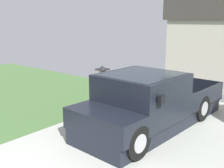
{
  "coord_description": "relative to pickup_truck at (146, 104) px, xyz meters",
  "views": [
    {
      "loc": [
        3.61,
        -1.34,
        3.05
      ],
      "look_at": [
        -1.23,
        4.47,
        1.28
      ],
      "focal_mm": 43.83,
      "sensor_mm": 36.0,
      "label": 1
    }
  ],
  "objects": [
    {
      "name": "pickup_truck",
      "position": [
        0.0,
        0.0,
        0.0
      ],
      "size": [
        2.2,
        5.34,
        1.65
      ],
      "rotation": [
        0.0,
        0.0,
        3.1
      ],
      "color": "black",
      "rests_on": "ground"
    },
    {
      "name": "handbag",
      "position": [
        -1.45,
        -0.38,
        -0.61
      ],
      "size": [
        0.34,
        0.2,
        0.42
      ],
      "color": "#232328",
      "rests_on": "ground"
    },
    {
      "name": "person_with_hat",
      "position": [
        -1.5,
        -0.15,
        0.26
      ],
      "size": [
        0.52,
        0.48,
        1.71
      ],
      "rotation": [
        0.0,
        0.0,
        0.01
      ],
      "color": "brown",
      "rests_on": "ground"
    },
    {
      "name": "wheeled_trash_bin",
      "position": [
        -2.81,
        3.35,
        -0.18
      ],
      "size": [
        0.6,
        0.72,
        1.03
      ],
      "color": "#424247",
      "rests_on": "ground"
    }
  ]
}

